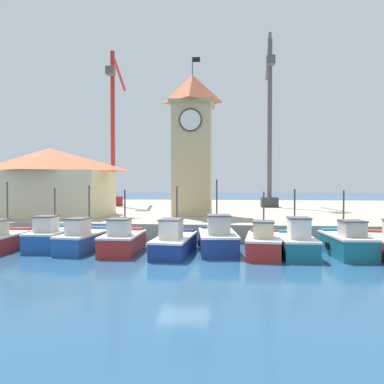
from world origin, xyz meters
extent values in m
plane|color=navy|center=(0.00, 0.00, 0.00)|extent=(300.00, 300.00, 0.00)
cube|color=#A89E89|center=(0.00, 27.52, 0.63)|extent=(120.00, 40.00, 1.26)
cube|color=#AD2823|center=(-11.65, 3.23, 0.47)|extent=(1.82, 4.55, 0.94)
cube|color=#AD2823|center=(-11.65, 5.25, 1.06)|extent=(1.54, 0.60, 0.24)
cube|color=silver|center=(-11.65, 3.23, 0.99)|extent=(1.88, 4.61, 0.12)
cylinder|color=#4C4742|center=(-11.65, 3.79, 2.64)|extent=(0.10, 0.10, 3.18)
cube|color=#2356A8|center=(-9.00, 4.26, 0.53)|extent=(2.01, 4.23, 1.07)
cube|color=#2356A8|center=(-9.05, 6.10, 1.19)|extent=(1.62, 0.65, 0.24)
cube|color=silver|center=(-9.00, 4.26, 1.12)|extent=(2.08, 4.30, 0.12)
cube|color=beige|center=(-8.97, 3.53, 1.62)|extent=(1.17, 1.29, 0.90)
cube|color=#4C4C51|center=(-8.97, 3.53, 2.11)|extent=(1.25, 1.37, 0.08)
cylinder|color=#4C4742|center=(-9.01, 4.78, 2.51)|extent=(0.10, 0.10, 2.67)
torus|color=black|center=(-10.02, 4.43, 0.53)|extent=(0.14, 0.52, 0.52)
cube|color=#2356A8|center=(-6.64, 3.82, 0.50)|extent=(2.27, 4.77, 1.01)
cube|color=#2356A8|center=(-6.38, 5.85, 1.13)|extent=(1.52, 0.78, 0.24)
cube|color=silver|center=(-6.64, 3.82, 1.06)|extent=(2.34, 4.84, 0.12)
cube|color=beige|center=(-6.74, 3.02, 1.56)|extent=(1.19, 1.49, 0.89)
cube|color=#4C4C51|center=(-6.74, 3.02, 2.04)|extent=(1.28, 1.58, 0.08)
cylinder|color=#4C4742|center=(-6.57, 4.39, 2.56)|extent=(0.10, 0.10, 2.90)
torus|color=black|center=(-7.54, 4.16, 0.50)|extent=(0.18, 0.53, 0.52)
cube|color=#AD2823|center=(-4.06, 3.23, 0.53)|extent=(1.97, 4.06, 1.05)
cube|color=#AD2823|center=(-4.08, 5.00, 1.17)|extent=(1.64, 0.62, 0.24)
cube|color=silver|center=(-4.06, 3.23, 1.10)|extent=(2.03, 4.12, 0.12)
cube|color=beige|center=(-4.06, 2.52, 1.60)|extent=(1.17, 1.22, 0.88)
cube|color=#4C4C51|center=(-4.06, 2.52, 2.08)|extent=(1.25, 1.30, 0.08)
cylinder|color=#4C4742|center=(-4.07, 3.73, 2.46)|extent=(0.10, 0.10, 2.59)
torus|color=black|center=(-5.11, 3.42, 0.53)|extent=(0.13, 0.52, 0.52)
cube|color=navy|center=(-0.94, 3.21, 0.47)|extent=(2.18, 5.27, 0.94)
cube|color=navy|center=(-0.78, 5.53, 1.06)|extent=(1.59, 0.71, 0.24)
cube|color=silver|center=(-0.94, 3.21, 0.99)|extent=(2.24, 5.33, 0.12)
cube|color=#B2ADA3|center=(-1.00, 2.31, 1.56)|extent=(1.20, 1.62, 1.03)
cube|color=#4C4C51|center=(-1.00, 2.31, 2.12)|extent=(1.28, 1.70, 0.08)
cylinder|color=#4C4742|center=(-0.90, 3.85, 2.52)|extent=(0.10, 0.10, 2.94)
torus|color=black|center=(-1.91, 3.54, 0.47)|extent=(0.16, 0.53, 0.52)
cube|color=navy|center=(1.54, 4.08, 0.55)|extent=(2.58, 4.89, 1.09)
cube|color=navy|center=(1.31, 6.16, 1.21)|extent=(1.83, 0.79, 0.24)
cube|color=silver|center=(1.54, 4.08, 1.14)|extent=(2.64, 4.95, 0.12)
cube|color=#B2ADA3|center=(1.63, 3.26, 1.73)|extent=(1.39, 1.53, 1.04)
cube|color=#4C4C51|center=(1.63, 3.26, 2.29)|extent=(1.48, 1.62, 0.08)
cylinder|color=#4C4742|center=(1.48, 4.66, 2.79)|extent=(0.10, 0.10, 3.18)
torus|color=black|center=(0.40, 4.19, 0.55)|extent=(0.18, 0.53, 0.52)
cube|color=#AD2823|center=(4.22, 3.36, 0.51)|extent=(2.27, 4.65, 1.01)
cube|color=#AD2823|center=(4.41, 5.35, 1.13)|extent=(1.61, 0.75, 0.24)
cube|color=silver|center=(4.22, 3.36, 1.06)|extent=(2.33, 4.71, 0.12)
cube|color=beige|center=(4.14, 2.58, 1.55)|extent=(1.23, 1.45, 0.86)
cube|color=#4C4C51|center=(4.14, 2.58, 2.02)|extent=(1.32, 1.53, 0.08)
cylinder|color=#4C4742|center=(4.27, 3.92, 2.39)|extent=(0.10, 0.10, 2.53)
torus|color=black|center=(3.25, 3.68, 0.51)|extent=(0.17, 0.53, 0.52)
cube|color=#196B7F|center=(6.05, 3.28, 0.50)|extent=(1.86, 4.24, 1.00)
cube|color=#196B7F|center=(6.03, 5.14, 1.12)|extent=(1.54, 0.62, 0.24)
cube|color=silver|center=(6.05, 3.28, 1.05)|extent=(1.92, 4.30, 0.12)
cube|color=silver|center=(6.06, 2.55, 1.66)|extent=(1.10, 1.28, 1.09)
cube|color=#4C4C51|center=(6.06, 2.55, 2.24)|extent=(1.18, 1.36, 0.08)
cylinder|color=#4C4742|center=(6.04, 3.81, 2.46)|extent=(0.10, 0.10, 2.69)
torus|color=black|center=(5.06, 3.48, 0.50)|extent=(0.13, 0.52, 0.52)
cube|color=#196B7F|center=(8.92, 3.54, 0.56)|extent=(2.25, 4.30, 1.12)
cube|color=#196B7F|center=(8.77, 5.36, 1.24)|extent=(1.68, 0.73, 0.24)
cube|color=silver|center=(8.92, 3.54, 1.17)|extent=(2.32, 4.37, 0.12)
cube|color=#B2ADA3|center=(8.98, 2.81, 1.63)|extent=(1.25, 1.34, 0.81)
cube|color=#4C4C51|center=(8.98, 2.81, 2.08)|extent=(1.34, 1.42, 0.08)
cylinder|color=#4C4742|center=(8.88, 4.06, 2.49)|extent=(0.10, 0.10, 2.52)
torus|color=black|center=(7.86, 3.66, 0.56)|extent=(0.16, 0.53, 0.52)
cube|color=#AD2823|center=(11.59, 5.61, 1.14)|extent=(1.69, 0.77, 0.24)
torus|color=black|center=(10.35, 3.80, 0.51)|extent=(0.18, 0.53, 0.52)
cube|color=tan|center=(-1.08, 15.35, 6.20)|extent=(3.39, 3.39, 9.87)
cube|color=tan|center=(-1.08, 15.35, 11.28)|extent=(3.89, 3.89, 0.30)
pyramid|color=#C1603D|center=(-1.08, 15.35, 12.70)|extent=(3.89, 3.89, 2.53)
cylinder|color=white|center=(-1.08, 13.59, 9.60)|extent=(1.86, 0.12, 1.86)
torus|color=#332D23|center=(-1.08, 13.55, 9.60)|extent=(1.98, 0.12, 1.98)
cylinder|color=#3F3F3F|center=(-1.08, 15.35, 14.76)|extent=(0.08, 0.08, 1.60)
cube|color=black|center=(-0.73, 15.35, 15.31)|extent=(0.70, 0.04, 0.44)
cube|color=beige|center=(-13.66, 13.43, 3.26)|extent=(10.12, 6.46, 3.99)
pyramid|color=#C1603D|center=(-13.66, 13.43, 6.27)|extent=(10.52, 6.86, 2.03)
cube|color=#353539|center=(7.17, 28.01, 1.86)|extent=(2.00, 2.00, 1.20)
cylinder|color=#4C4C51|center=(7.17, 28.01, 12.13)|extent=(0.56, 0.56, 19.32)
cylinder|color=#4C4C51|center=(7.35, 31.80, 20.66)|extent=(0.73, 7.75, 3.87)
cube|color=#4C4C4C|center=(7.11, 26.74, 18.72)|extent=(1.00, 1.00, 1.00)
cube|color=maroon|center=(-12.71, 28.72, 1.86)|extent=(2.00, 2.00, 1.20)
cylinder|color=red|center=(-12.71, 28.72, 11.82)|extent=(0.56, 0.56, 18.70)
cylinder|color=red|center=(-13.13, 33.05, 19.53)|extent=(1.22, 8.78, 2.68)
cube|color=#4C4C4C|center=(-12.57, 27.37, 18.26)|extent=(1.00, 1.00, 1.00)
camera|label=1|loc=(2.21, -18.43, 4.12)|focal=35.00mm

